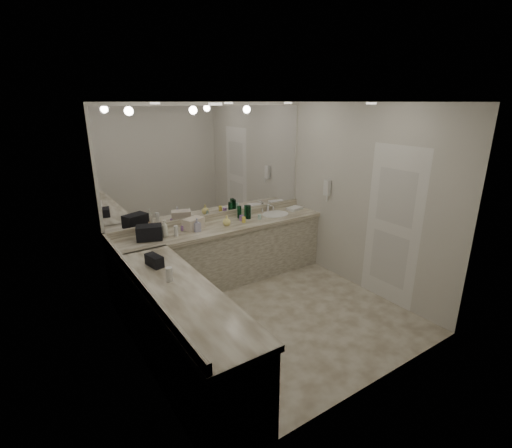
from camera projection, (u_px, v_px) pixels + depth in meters
floor at (270, 317)px, 4.71m from camera, size 3.20×3.20×0.00m
ceiling at (273, 102)px, 3.90m from camera, size 3.20×3.20×0.00m
wall_back at (212, 194)px, 5.49m from camera, size 3.20×0.02×2.60m
wall_left at (133, 248)px, 3.46m from camera, size 0.02×3.00×2.60m
wall_right at (365, 200)px, 5.15m from camera, size 0.02×3.00×2.60m
vanity_back_base at (224, 255)px, 5.53m from camera, size 3.20×0.60×0.84m
vanity_back_top at (223, 227)px, 5.38m from camera, size 3.20×0.64×0.06m
vanity_left_base at (182, 334)px, 3.66m from camera, size 0.60×2.40×0.84m
vanity_left_top at (180, 293)px, 3.52m from camera, size 0.64×2.42×0.06m
backsplash_back at (214, 217)px, 5.58m from camera, size 3.20×0.04×0.10m
backsplash_left at (139, 281)px, 3.58m from camera, size 0.04×3.00×0.10m
mirror_back at (211, 162)px, 5.33m from camera, size 3.12×0.01×1.55m
mirror_left at (129, 199)px, 3.32m from camera, size 0.01×2.92×1.55m
sink at (275, 215)px, 5.88m from camera, size 0.44×0.44×0.03m
faucet at (268, 207)px, 6.02m from camera, size 0.24×0.16×0.14m
wall_phone at (327, 188)px, 5.66m from camera, size 0.06×0.10×0.24m
door at (392, 227)px, 4.82m from camera, size 0.02×0.82×2.10m
black_toiletry_bag at (149, 233)px, 4.77m from camera, size 0.37×0.30×0.18m
black_bag_spill at (154, 260)px, 4.02m from camera, size 0.15×0.25×0.13m
cream_cosmetic_case at (194, 223)px, 5.18m from camera, size 0.33×0.26×0.16m
hand_towel at (294, 208)px, 6.13m from camera, size 0.29×0.23×0.04m
lotion_left at (169, 274)px, 3.67m from camera, size 0.07×0.07×0.16m
soap_bottle_a at (165, 228)px, 4.88m from camera, size 0.11×0.11×0.23m
soap_bottle_b at (197, 225)px, 5.08m from camera, size 0.09×0.09×0.19m
soap_bottle_c at (227, 220)px, 5.33m from camera, size 0.13×0.13×0.15m
green_bottle_0 at (239, 212)px, 5.66m from camera, size 0.07×0.07×0.19m
green_bottle_1 at (247, 212)px, 5.67m from camera, size 0.07×0.07×0.20m
green_bottle_2 at (248, 212)px, 5.63m from camera, size 0.07×0.07×0.21m
amenity_bottle_0 at (249, 213)px, 5.72m from camera, size 0.06×0.06×0.15m
amenity_bottle_1 at (176, 231)px, 4.91m from camera, size 0.06×0.06×0.14m
amenity_bottle_2 at (259, 217)px, 5.62m from camera, size 0.06×0.06×0.07m
amenity_bottle_3 at (182, 228)px, 5.13m from camera, size 0.04×0.04×0.07m
amenity_bottle_4 at (195, 224)px, 5.21m from camera, size 0.04×0.04×0.13m
amenity_bottle_5 at (162, 234)px, 4.90m from camera, size 0.06×0.06×0.07m
amenity_bottle_6 at (226, 222)px, 5.38m from camera, size 0.05×0.05×0.07m
amenity_bottle_7 at (244, 220)px, 5.47m from camera, size 0.05×0.05×0.09m
amenity_bottle_8 at (241, 218)px, 5.57m from camera, size 0.06×0.06×0.08m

